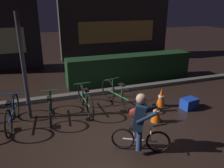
# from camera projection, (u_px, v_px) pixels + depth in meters

# --- Properties ---
(ground_plane) EXTENTS (40.00, 40.00, 0.00)m
(ground_plane) POSITION_uv_depth(u_px,v_px,m) (112.00, 128.00, 5.39)
(ground_plane) COLOR black
(sidewalk_curb) EXTENTS (12.00, 0.24, 0.12)m
(sidewalk_curb) POSITION_uv_depth(u_px,v_px,m) (90.00, 93.00, 7.33)
(sidewalk_curb) COLOR #56544F
(sidewalk_curb) RESTS_ON ground
(hedge_row) EXTENTS (4.80, 0.70, 1.00)m
(hedge_row) POSITION_uv_depth(u_px,v_px,m) (130.00, 68.00, 8.54)
(hedge_row) COLOR black
(hedge_row) RESTS_ON ground
(storefront_right) EXTENTS (5.99, 0.54, 5.08)m
(storefront_right) POSITION_uv_depth(u_px,v_px,m) (116.00, 9.00, 11.77)
(storefront_right) COLOR #383330
(storefront_right) RESTS_ON ground
(street_post) EXTENTS (0.10, 0.10, 2.67)m
(street_post) POSITION_uv_depth(u_px,v_px,m) (24.00, 69.00, 5.43)
(street_post) COLOR #2D2D33
(street_post) RESTS_ON ground
(parked_bike_left_mid) EXTENTS (0.46, 1.63, 0.75)m
(parked_bike_left_mid) POSITION_uv_depth(u_px,v_px,m) (12.00, 113.00, 5.37)
(parked_bike_left_mid) COLOR black
(parked_bike_left_mid) RESTS_ON ground
(parked_bike_center_left) EXTENTS (0.46, 1.52, 0.70)m
(parked_bike_center_left) POSITION_uv_depth(u_px,v_px,m) (50.00, 107.00, 5.73)
(parked_bike_center_left) COLOR black
(parked_bike_center_left) RESTS_ON ground
(parked_bike_center_right) EXTENTS (0.46, 1.61, 0.74)m
(parked_bike_center_right) POSITION_uv_depth(u_px,v_px,m) (85.00, 100.00, 6.14)
(parked_bike_center_right) COLOR black
(parked_bike_center_right) RESTS_ON ground
(parked_bike_right_mid) EXTENTS (0.55, 1.62, 0.77)m
(parked_bike_right_mid) POSITION_uv_depth(u_px,v_px,m) (118.00, 95.00, 6.46)
(parked_bike_right_mid) COLOR black
(parked_bike_right_mid) RESTS_ON ground
(traffic_cone_near) EXTENTS (0.36, 0.36, 0.54)m
(traffic_cone_near) POSITION_uv_depth(u_px,v_px,m) (156.00, 113.00, 5.57)
(traffic_cone_near) COLOR black
(traffic_cone_near) RESTS_ON ground
(traffic_cone_far) EXTENTS (0.36, 0.36, 0.56)m
(traffic_cone_far) POSITION_uv_depth(u_px,v_px,m) (161.00, 98.00, 6.43)
(traffic_cone_far) COLOR black
(traffic_cone_far) RESTS_ON ground
(blue_crate) EXTENTS (0.49, 0.39, 0.30)m
(blue_crate) POSITION_uv_depth(u_px,v_px,m) (189.00, 103.00, 6.36)
(blue_crate) COLOR #193DB7
(blue_crate) RESTS_ON ground
(cyclist) EXTENTS (1.06, 0.67, 1.25)m
(cyclist) POSITION_uv_depth(u_px,v_px,m) (140.00, 122.00, 4.40)
(cyclist) COLOR black
(cyclist) RESTS_ON ground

